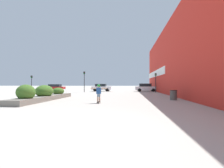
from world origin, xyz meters
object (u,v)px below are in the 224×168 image
object	(u,v)px
skateboarder	(99,91)
car_leftmost	(146,87)
trash_bin	(173,95)
car_center_right	(54,87)
traffic_light_left	(84,78)
car_center_left	(101,87)
skateboard	(99,102)
traffic_light_far_left	(31,81)
traffic_light_right	(156,79)

from	to	relation	value
skateboarder	car_leftmost	bearing A→B (deg)	74.00
trash_bin	car_center_right	bearing A→B (deg)	134.33
traffic_light_left	car_center_left	bearing A→B (deg)	62.14
skateboard	trash_bin	xyz separation A→B (m)	(6.38, 3.19, 0.39)
car_center_left	traffic_light_far_left	xyz separation A→B (m)	(-12.75, -4.15, 1.34)
skateboard	traffic_light_left	size ratio (longest dim) A/B	0.20
skateboard	car_center_right	xyz separation A→B (m)	(-14.63, 24.70, 0.70)
car_leftmost	car_center_right	world-z (taller)	car_leftmost
trash_bin	car_center_right	distance (m)	30.07
trash_bin	car_leftmost	world-z (taller)	car_leftmost
trash_bin	traffic_light_left	world-z (taller)	traffic_light_left
traffic_light_left	traffic_light_far_left	bearing A→B (deg)	177.71
car_leftmost	traffic_light_left	size ratio (longest dim) A/B	1.14
car_center_left	traffic_light_right	bearing A→B (deg)	67.97
skateboard	car_center_left	world-z (taller)	car_center_left
car_leftmost	skateboard	bearing A→B (deg)	-14.16
trash_bin	car_center_right	xyz separation A→B (m)	(-21.01, 21.51, 0.32)
skateboarder	car_leftmost	world-z (taller)	car_leftmost
skateboard	car_leftmost	bearing A→B (deg)	74.00
trash_bin	traffic_light_far_left	distance (m)	27.05
car_leftmost	trash_bin	bearing A→B (deg)	2.47
car_center_right	traffic_light_left	bearing A→B (deg)	-128.80
car_center_right	skateboarder	bearing A→B (deg)	-149.36
skateboard	skateboarder	xyz separation A→B (m)	(-0.00, 0.00, 0.84)
car_center_right	traffic_light_far_left	distance (m)	6.97
trash_bin	traffic_light_left	xyz separation A→B (m)	(-12.21, 14.44, 2.08)
trash_bin	car_center_left	world-z (taller)	car_center_left
trash_bin	traffic_light_left	bearing A→B (deg)	130.23
skateboard	traffic_light_right	size ratio (longest dim) A/B	0.22
skateboard	trash_bin	world-z (taller)	trash_bin
skateboard	car_leftmost	xyz separation A→B (m)	(5.56, 22.05, 0.75)
car_center_left	car_center_right	bearing A→B (deg)	-102.65
car_leftmost	car_center_right	bearing A→B (deg)	-97.48
car_center_left	car_leftmost	bearing A→B (deg)	89.12
skateboarder	traffic_light_left	distance (m)	18.64
car_center_left	car_center_right	distance (m)	11.49
traffic_light_left	trash_bin	bearing A→B (deg)	-49.77
skateboard	car_center_left	size ratio (longest dim) A/B	0.19
traffic_light_right	traffic_light_far_left	size ratio (longest dim) A/B	1.10
car_center_left	traffic_light_right	size ratio (longest dim) A/B	1.16
traffic_light_left	traffic_light_right	distance (m)	12.76
car_center_left	traffic_light_left	xyz separation A→B (m)	(-2.41, -4.56, 1.73)
car_leftmost	car_center_left	xyz separation A→B (m)	(-8.99, 0.14, -0.02)
skateboarder	car_center_left	world-z (taller)	car_center_left
traffic_light_right	skateboard	bearing A→B (deg)	-111.01
skateboarder	traffic_light_far_left	bearing A→B (deg)	130.03
car_center_left	traffic_light_far_left	size ratio (longest dim) A/B	1.27
skateboarder	trash_bin	distance (m)	7.15
car_center_right	traffic_light_left	distance (m)	11.43
skateboard	trash_bin	distance (m)	7.14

